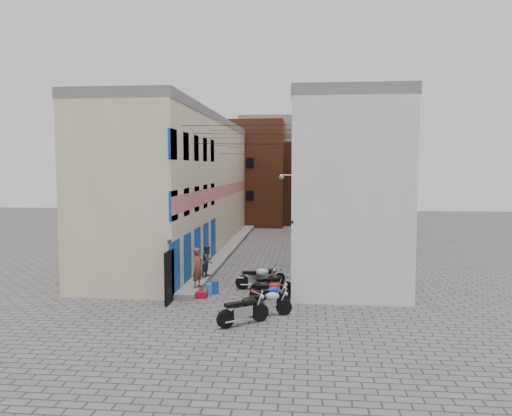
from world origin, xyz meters
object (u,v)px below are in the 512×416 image
(motorcycle_a, at_px, (243,308))
(motorcycle_g, at_px, (269,275))
(motorcycle_f, at_px, (258,277))
(water_jug_far, at_px, (215,287))
(motorcycle_d, at_px, (270,290))
(person_b, at_px, (208,261))
(red_crate, at_px, (202,295))
(motorcycle_e, at_px, (272,283))
(motorcycle_b, at_px, (267,301))
(water_jug_near, at_px, (209,289))
(motorcycle_c, at_px, (269,295))
(person_a, at_px, (198,268))

(motorcycle_a, height_order, motorcycle_g, motorcycle_a)
(motorcycle_f, bearing_deg, water_jug_far, -68.00)
(motorcycle_a, bearing_deg, motorcycle_d, 128.80)
(motorcycle_d, bearing_deg, person_b, -133.49)
(motorcycle_d, bearing_deg, red_crate, -94.16)
(motorcycle_d, bearing_deg, motorcycle_a, -10.94)
(motorcycle_e, bearing_deg, motorcycle_a, -30.64)
(motorcycle_g, height_order, red_crate, motorcycle_g)
(motorcycle_b, height_order, motorcycle_f, motorcycle_f)
(motorcycle_g, height_order, water_jug_near, motorcycle_g)
(motorcycle_d, distance_m, person_b, 4.82)
(motorcycle_e, relative_size, motorcycle_f, 0.96)
(motorcycle_b, bearing_deg, person_b, -160.93)
(motorcycle_a, bearing_deg, motorcycle_g, 137.65)
(motorcycle_f, distance_m, person_b, 2.93)
(person_b, relative_size, water_jug_far, 2.79)
(motorcycle_f, bearing_deg, motorcycle_c, 8.89)
(motorcycle_a, bearing_deg, motorcycle_c, 122.89)
(motorcycle_c, bearing_deg, red_crate, -140.36)
(motorcycle_g, height_order, person_b, person_b)
(motorcycle_d, distance_m, motorcycle_e, 0.96)
(motorcycle_c, bearing_deg, motorcycle_g, 156.61)
(motorcycle_d, distance_m, red_crate, 3.02)
(motorcycle_a, height_order, water_jug_near, motorcycle_a)
(motorcycle_e, distance_m, person_a, 3.39)
(water_jug_far, bearing_deg, motorcycle_c, -39.26)
(motorcycle_e, bearing_deg, red_crate, -98.60)
(motorcycle_e, bearing_deg, motorcycle_c, -19.69)
(motorcycle_g, bearing_deg, motorcycle_d, -30.44)
(motorcycle_f, distance_m, red_crate, 2.91)
(motorcycle_e, xyz_separation_m, person_a, (-3.34, 0.24, 0.58))
(motorcycle_g, xyz_separation_m, red_crate, (-2.73, -2.56, -0.37))
(motorcycle_c, height_order, motorcycle_g, motorcycle_c)
(motorcycle_a, relative_size, motorcycle_g, 1.20)
(motorcycle_a, height_order, person_b, person_b)
(motorcycle_a, bearing_deg, motorcycle_b, 109.10)
(motorcycle_a, height_order, water_jug_far, motorcycle_a)
(motorcycle_d, height_order, red_crate, motorcycle_d)
(water_jug_near, bearing_deg, motorcycle_b, -46.03)
(water_jug_far, bearing_deg, motorcycle_g, 36.34)
(motorcycle_c, relative_size, water_jug_far, 3.24)
(person_b, distance_m, water_jug_near, 2.66)
(person_a, xyz_separation_m, water_jug_near, (0.55, -0.23, -0.90))
(motorcycle_a, xyz_separation_m, water_jug_near, (-2.03, 4.06, -0.37))
(motorcycle_d, bearing_deg, motorcycle_g, -172.43)
(motorcycle_f, relative_size, person_a, 1.15)
(person_b, xyz_separation_m, water_jug_near, (0.55, -2.48, -0.79))
(motorcycle_e, height_order, water_jug_near, motorcycle_e)
(motorcycle_b, relative_size, water_jug_near, 3.94)
(motorcycle_d, height_order, water_jug_far, motorcycle_d)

